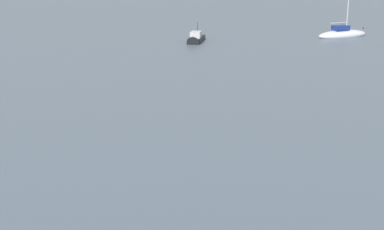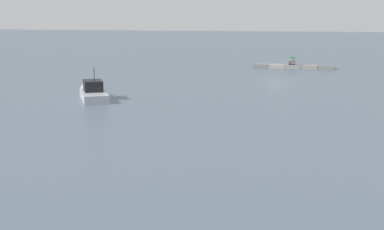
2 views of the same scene
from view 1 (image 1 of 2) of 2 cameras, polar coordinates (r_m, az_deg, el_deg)
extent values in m
ellipsoid|color=silver|center=(80.45, 14.98, 7.85)|extent=(8.17, 4.27, 1.35)
cube|color=navy|center=(80.08, 14.82, 8.54)|extent=(2.48, 1.89, 0.62)
cylinder|color=silver|center=(79.77, 14.66, 9.03)|extent=(2.68, 0.83, 0.10)
sphere|color=black|center=(82.73, 16.96, 8.42)|extent=(0.18, 0.18, 0.18)
cube|color=black|center=(73.75, 0.47, 7.63)|extent=(4.59, 4.22, 0.76)
cone|color=black|center=(71.52, 0.19, 7.37)|extent=(2.26, 2.27, 1.61)
cube|color=silver|center=(73.11, 0.40, 8.16)|extent=(2.37, 2.27, 0.76)
cube|color=#283847|center=(72.57, 0.34, 8.13)|extent=(0.84, 0.99, 0.53)
cylinder|color=black|center=(74.21, 0.55, 8.99)|extent=(0.05, 0.05, 1.07)
camera|label=2|loc=(31.09, 46.36, 4.92)|focal=50.59mm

